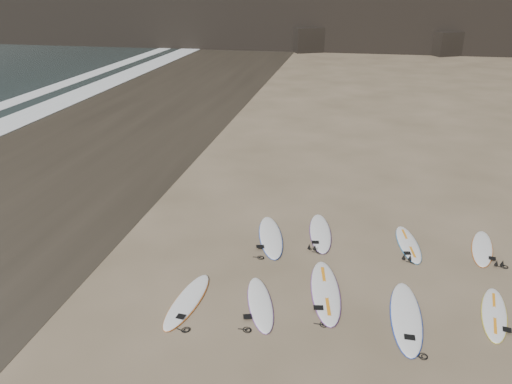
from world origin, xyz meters
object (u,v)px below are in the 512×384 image
surfboard_6 (320,232)px  surfboard_1 (260,303)px  surfboard_4 (494,313)px  surfboard_5 (271,236)px  surfboard_0 (187,300)px  surfboard_3 (406,316)px  surfboard_7 (408,244)px  surfboard_8 (482,248)px  surfboard_2 (325,291)px

surfboard_6 → surfboard_1: bearing=-113.9°
surfboard_4 → surfboard_6: surfboard_6 is taller
surfboard_4 → surfboard_5: (-5.66, 2.68, 0.01)m
surfboard_0 → surfboard_5: surfboard_5 is taller
surfboard_3 → surfboard_5: (-3.66, 3.20, -0.00)m
surfboard_7 → surfboard_3: bearing=-103.0°
surfboard_1 → surfboard_7: 5.20m
surfboard_0 → surfboard_1: size_ratio=1.06×
surfboard_4 → surfboard_5: 6.26m
surfboard_4 → surfboard_7: size_ratio=0.98×
surfboard_3 → surfboard_8: surfboard_3 is taller
surfboard_3 → surfboard_6: bearing=121.2°
surfboard_6 → surfboard_7: 2.57m
surfboard_0 → surfboard_6: surfboard_6 is taller
surfboard_6 → surfboard_7: bearing=-12.1°
surfboard_1 → surfboard_7: bearing=27.3°
surfboard_5 → surfboard_8: surfboard_5 is taller
surfboard_2 → surfboard_5: size_ratio=1.04×
surfboard_1 → surfboard_0: bearing=170.1°
surfboard_3 → surfboard_6: (-2.22, 3.74, -0.00)m
surfboard_1 → surfboard_6: bearing=56.3°
surfboard_2 → surfboard_5: (-1.79, 2.53, -0.00)m
surfboard_0 → surfboard_4: surfboard_0 is taller
surfboard_4 → surfboard_8: size_ratio=0.98×
surfboard_7 → surfboard_8: (2.05, 0.15, 0.00)m
surfboard_3 → surfboard_7: 3.55m
surfboard_0 → surfboard_6: bearing=60.4°
surfboard_5 → surfboard_7: surfboard_5 is taller
surfboard_4 → surfboard_8: bearing=94.2°
surfboard_1 → surfboard_2: size_ratio=0.80×
surfboard_2 → surfboard_6: size_ratio=1.10×
surfboard_7 → surfboard_8: size_ratio=1.00×
surfboard_1 → surfboard_8: same height
surfboard_3 → surfboard_5: surfboard_3 is taller
surfboard_3 → surfboard_6: size_ratio=1.10×
surfboard_4 → surfboard_7: bearing=130.0°
surfboard_2 → surfboard_4: size_ratio=1.27×
surfboard_3 → surfboard_4: (2.00, 0.51, -0.01)m
surfboard_1 → surfboard_6: 4.03m
surfboard_4 → surfboard_7: (-1.66, 3.02, 0.00)m
surfboard_0 → surfboard_3: 5.10m
surfboard_4 → surfboard_0: bearing=-161.8°
surfboard_5 → surfboard_8: size_ratio=1.20×
surfboard_2 → surfboard_7: bearing=43.9°
surfboard_5 → surfboard_8: 6.07m
surfboard_0 → surfboard_5: size_ratio=0.88×
surfboard_4 → surfboard_5: bearing=165.8°
surfboard_7 → surfboard_8: bearing=-3.4°
surfboard_0 → surfboard_6: (2.86, 4.09, 0.00)m
surfboard_0 → surfboard_2: surfboard_2 is taller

